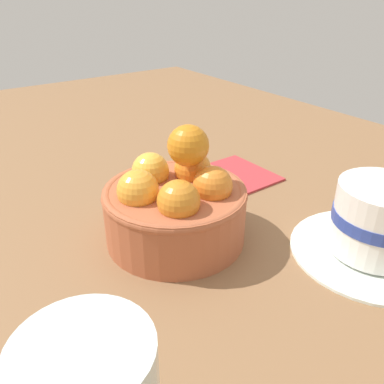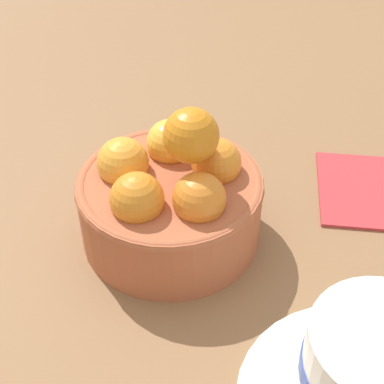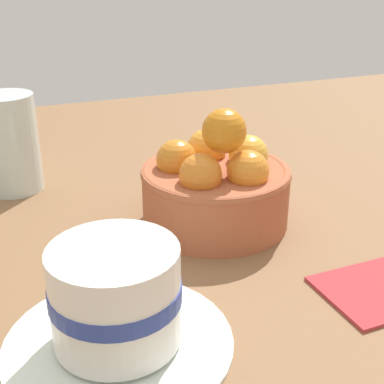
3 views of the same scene
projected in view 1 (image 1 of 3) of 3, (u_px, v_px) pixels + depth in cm
name	position (u px, v px, depth cm)	size (l,w,h in cm)	color
ground_plane	(176.00, 257.00, 43.45)	(156.00, 103.84, 4.98)	brown
terracotta_bowl	(175.00, 204.00, 40.40)	(14.39, 14.39, 11.96)	#AD5938
coffee_cup	(378.00, 225.00, 38.35)	(15.72, 15.72, 7.42)	white
folded_napkin	(240.00, 172.00, 55.81)	(10.15, 7.37, 0.60)	#B23338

